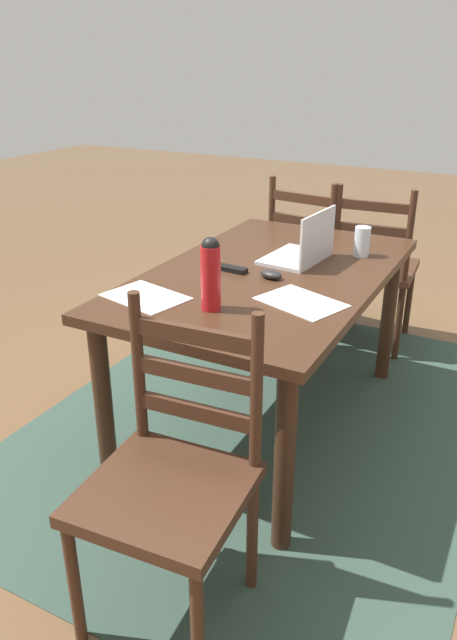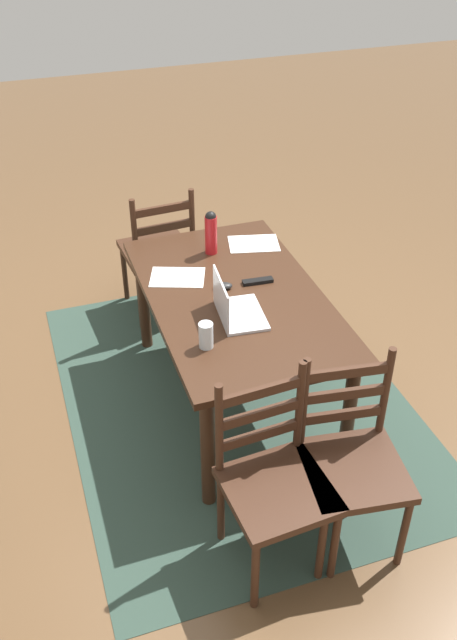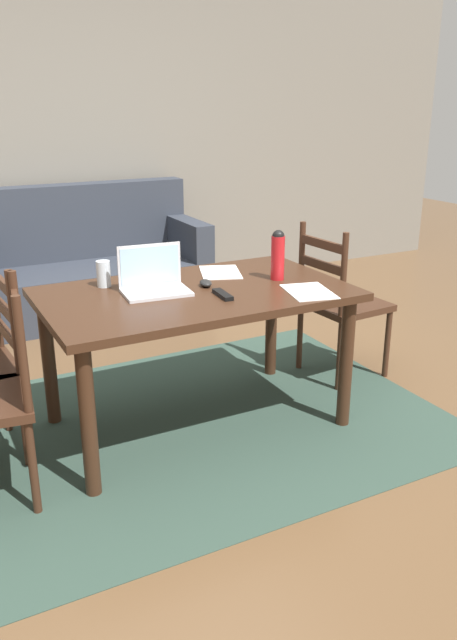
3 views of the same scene
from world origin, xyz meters
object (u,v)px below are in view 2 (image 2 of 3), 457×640
object	(u,v)px
dining_table	(235,309)
chair_right_far	(158,252)
computer_mouse	(223,286)
chair_left_far	(274,482)
chair_left_near	(351,462)
laptop	(233,308)
tv_remote	(258,281)
drinking_glass	(206,335)
water_bottle	(211,232)

from	to	relation	value
dining_table	chair_right_far	bearing A→B (deg)	9.63
chair_right_far	dining_table	bearing A→B (deg)	-170.37
dining_table	computer_mouse	bearing A→B (deg)	28.89
chair_right_far	chair_left_far	bearing A→B (deg)	179.84
chair_left_near	computer_mouse	size ratio (longest dim) A/B	9.50
laptop	computer_mouse	bearing A→B (deg)	-8.00
tv_remote	drinking_glass	bearing A→B (deg)	-39.47
chair_right_far	chair_left_near	bearing A→B (deg)	-170.15
water_bottle	drinking_glass	xyz separation A→B (m)	(-0.85, 0.29, -0.07)
drinking_glass	computer_mouse	world-z (taller)	drinking_glass
chair_left_far	chair_left_near	bearing A→B (deg)	-90.04
dining_table	water_bottle	bearing A→B (deg)	-1.77
chair_left_near	laptop	world-z (taller)	laptop
chair_left_far	water_bottle	bearing A→B (deg)	-7.44
water_bottle	computer_mouse	bearing A→B (deg)	171.73
chair_right_far	tv_remote	distance (m)	1.07
computer_mouse	dining_table	bearing A→B (deg)	-137.06
dining_table	laptop	bearing A→B (deg)	157.19
chair_left_near	computer_mouse	distance (m)	1.18
chair_left_near	computer_mouse	xyz separation A→B (m)	(1.12, 0.23, 0.29)
computer_mouse	tv_remote	distance (m)	0.20
chair_left_far	tv_remote	xyz separation A→B (m)	(1.12, -0.34, 0.29)
chair_left_near	water_bottle	distance (m)	1.58
dining_table	computer_mouse	distance (m)	0.14
computer_mouse	tv_remote	size ratio (longest dim) A/B	0.59
drinking_glass	tv_remote	xyz separation A→B (m)	(0.45, -0.43, -0.06)
chair_right_far	chair_left_far	xyz separation A→B (m)	(-2.09, 0.01, 0.00)
water_bottle	laptop	bearing A→B (deg)	171.84
chair_left_far	water_bottle	size ratio (longest dim) A/B	3.60
chair_right_far	water_bottle	world-z (taller)	water_bottle
chair_right_far	chair_left_near	xyz separation A→B (m)	(-2.09, -0.36, 0.00)
chair_left_near	computer_mouse	bearing A→B (deg)	11.49
laptop	water_bottle	size ratio (longest dim) A/B	1.29
computer_mouse	tv_remote	world-z (taller)	computer_mouse
dining_table	chair_right_far	distance (m)	1.08
drinking_glass	dining_table	bearing A→B (deg)	-36.20
computer_mouse	water_bottle	bearing A→B (deg)	5.78
dining_table	chair_left_near	bearing A→B (deg)	-169.93
laptop	drinking_glass	xyz separation A→B (m)	(-0.19, 0.20, 0.01)
chair_left_far	drinking_glass	world-z (taller)	chair_left_far
chair_left_far	drinking_glass	size ratio (longest dim) A/B	7.16
tv_remote	chair_right_far	bearing A→B (deg)	-156.86
water_bottle	computer_mouse	distance (m)	0.41
chair_left_near	drinking_glass	size ratio (longest dim) A/B	7.16
dining_table	water_bottle	distance (m)	0.52
chair_left_far	computer_mouse	xyz separation A→B (m)	(1.12, -0.14, 0.29)
dining_table	computer_mouse	world-z (taller)	computer_mouse
chair_left_near	drinking_glass	distance (m)	0.88
chair_right_far	tv_remote	bearing A→B (deg)	-161.12
chair_left_near	drinking_glass	world-z (taller)	chair_left_near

